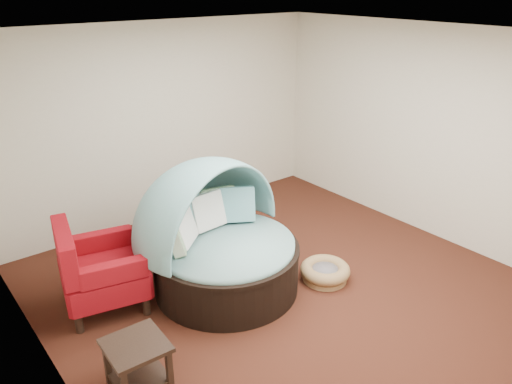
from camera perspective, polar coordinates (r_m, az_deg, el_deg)
floor at (r=5.93m, az=2.72°, el=-10.51°), size 5.00×5.00×0.00m
wall_back at (r=7.25m, az=-10.28°, el=7.72°), size 5.00×0.00×5.00m
wall_left at (r=4.21m, az=-23.59°, el=-5.57°), size 0.00×5.00×5.00m
wall_right at (r=7.11m, az=18.40°, el=6.61°), size 0.00×5.00×5.00m
ceiling at (r=4.96m, az=3.36°, el=17.51°), size 5.00×5.00×0.00m
canopy_daybed at (r=5.58m, az=-4.31°, el=-4.47°), size 2.03×1.99×1.51m
pet_basket at (r=6.01m, az=7.89°, el=-9.01°), size 0.77×0.77×0.20m
red_armchair at (r=5.58m, az=-17.68°, el=-8.46°), size 1.03×1.03×1.00m
side_table at (r=4.59m, az=-13.42°, el=-18.12°), size 0.52×0.52×0.48m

